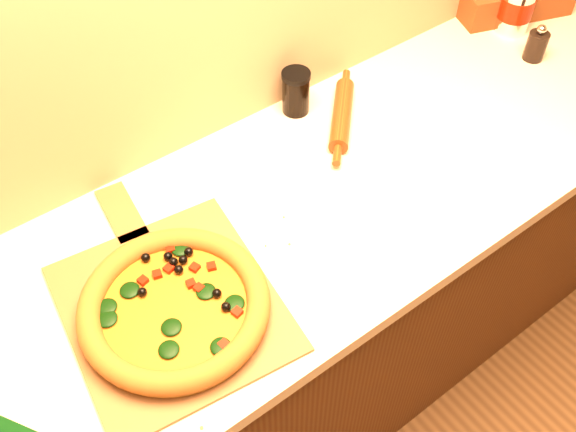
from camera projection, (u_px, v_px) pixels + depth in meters
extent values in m
cube|color=#47230F|center=(277.00, 328.00, 1.79)|extent=(2.80, 0.65, 0.86)
cube|color=beige|center=(274.00, 226.00, 1.45)|extent=(2.84, 0.68, 0.04)
cube|color=brown|center=(172.00, 308.00, 1.28)|extent=(0.45, 0.49, 0.01)
cube|color=brown|center=(121.00, 213.00, 1.44)|extent=(0.09, 0.18, 0.01)
cylinder|color=#AC7F2B|center=(176.00, 311.00, 1.26)|extent=(0.35, 0.35, 0.02)
cylinder|color=orange|center=(175.00, 307.00, 1.25)|extent=(0.30, 0.30, 0.01)
torus|color=brown|center=(174.00, 305.00, 1.24)|extent=(0.37, 0.37, 0.05)
ellipsoid|color=black|center=(190.00, 279.00, 1.28)|extent=(0.04, 0.04, 0.01)
sphere|color=black|center=(159.00, 323.00, 1.21)|extent=(0.02, 0.02, 0.02)
cube|color=#991305|center=(199.00, 319.00, 1.22)|extent=(0.02, 0.02, 0.01)
cylinder|color=black|center=(536.00, 46.00, 1.79)|extent=(0.06, 0.06, 0.08)
sphere|color=silver|center=(542.00, 29.00, 1.75)|extent=(0.03, 0.03, 0.03)
cylinder|color=#5F2910|center=(342.00, 115.00, 1.63)|extent=(0.20, 0.21, 0.05)
cylinder|color=#5F2910|center=(346.00, 79.00, 1.72)|extent=(0.05, 0.05, 0.02)
cylinder|color=#5F2910|center=(337.00, 156.00, 1.53)|extent=(0.05, 0.05, 0.02)
cylinder|color=silver|center=(516.00, 9.00, 1.87)|extent=(0.10, 0.10, 0.14)
cylinder|color=#9B1705|center=(516.00, 7.00, 1.86)|extent=(0.10, 0.10, 0.06)
cube|color=#632F13|center=(516.00, 1.00, 1.93)|extent=(0.36, 0.22, 0.09)
cylinder|color=black|center=(296.00, 94.00, 1.64)|extent=(0.07, 0.07, 0.11)
cylinder|color=black|center=(296.00, 75.00, 1.59)|extent=(0.07, 0.07, 0.01)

